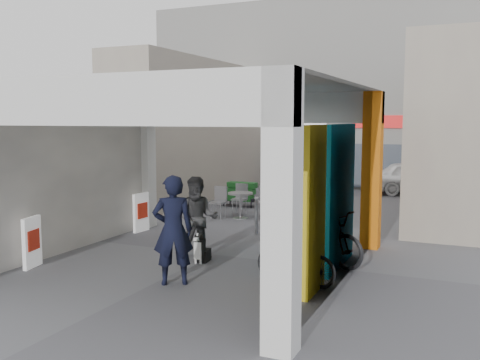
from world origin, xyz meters
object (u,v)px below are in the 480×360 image
at_px(cafe_set, 241,206).
at_px(border_collie, 201,249).
at_px(white_van, 418,178).
at_px(man_elderly, 284,212).
at_px(man_with_dog, 173,230).
at_px(man_back_turned, 198,219).
at_px(produce_stand, 240,197).
at_px(bicycle_rear, 295,259).
at_px(bicycle_front, 319,236).
at_px(man_crates, 303,179).

height_order(cafe_set, border_collie, cafe_set).
relative_size(cafe_set, white_van, 0.40).
xyz_separation_m(cafe_set, man_elderly, (2.43, -3.07, 0.48)).
xyz_separation_m(man_with_dog, man_back_turned, (-0.38, 1.61, -0.10)).
height_order(cafe_set, man_elderly, man_elderly).
height_order(man_with_dog, man_back_turned, man_with_dog).
bearing_deg(man_with_dog, produce_stand, -106.83).
xyz_separation_m(man_with_dog, bicycle_rear, (1.97, 0.84, -0.51)).
relative_size(produce_stand, border_collie, 1.78).
xyz_separation_m(bicycle_front, white_van, (0.79, 11.26, 0.10)).
bearing_deg(man_elderly, bicycle_front, -52.66).
distance_m(man_with_dog, white_van, 13.91).
bearing_deg(white_van, man_elderly, 156.17).
height_order(produce_stand, bicycle_rear, bicycle_rear).
xyz_separation_m(man_with_dog, man_crates, (-0.39, 8.83, -0.03)).
height_order(man_elderly, man_crates, man_crates).
bearing_deg(man_back_turned, white_van, 52.52).
bearing_deg(man_with_dog, man_back_turned, -109.67).
bearing_deg(bicycle_front, man_crates, 41.85).
distance_m(man_elderly, white_van, 10.39).
relative_size(man_crates, bicycle_front, 0.90).
relative_size(border_collie, bicycle_rear, 0.44).
height_order(produce_stand, man_back_turned, man_back_turned).
distance_m(man_with_dog, bicycle_front, 3.11).
height_order(cafe_set, bicycle_front, bicycle_front).
bearing_deg(produce_stand, man_crates, 23.02).
bearing_deg(cafe_set, white_van, 58.74).
distance_m(man_back_turned, bicycle_rear, 2.50).
bearing_deg(man_back_turned, bicycle_front, -4.91).
bearing_deg(man_crates, border_collie, 89.92).
bearing_deg(produce_stand, bicycle_rear, -51.77).
xyz_separation_m(man_elderly, man_crates, (-1.24, 5.42, 0.13)).
bearing_deg(border_collie, produce_stand, 99.88).
bearing_deg(man_back_turned, cafe_set, 81.01).
bearing_deg(man_back_turned, man_with_dog, -99.61).
distance_m(bicycle_front, white_van, 11.29).
bearing_deg(produce_stand, man_with_dog, -66.01).
distance_m(border_collie, man_elderly, 2.29).
distance_m(produce_stand, bicycle_rear, 8.63).
relative_size(man_crates, white_van, 0.49).
bearing_deg(man_elderly, man_crates, 93.12).
xyz_separation_m(man_back_turned, white_van, (3.14, 12.02, -0.22)).
distance_m(border_collie, white_van, 12.53).
xyz_separation_m(border_collie, man_crates, (-0.16, 7.36, 0.67)).
height_order(border_collie, man_elderly, man_elderly).
distance_m(man_elderly, bicycle_rear, 2.83).
xyz_separation_m(man_with_dog, man_elderly, (0.84, 3.42, -0.16)).
xyz_separation_m(produce_stand, man_with_dog, (2.39, -8.29, 0.66)).
bearing_deg(border_collie, bicycle_rear, -23.63).
bearing_deg(man_elderly, bicycle_rear, -76.17).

